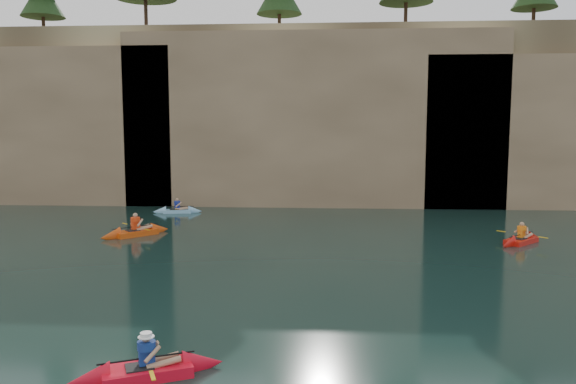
{
  "coord_description": "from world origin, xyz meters",
  "views": [
    {
      "loc": [
        2.88,
        -13.66,
        5.1
      ],
      "look_at": [
        1.66,
        4.34,
        3.0
      ],
      "focal_mm": 35.0,
      "sensor_mm": 36.0,
      "label": 1
    }
  ],
  "objects": [
    {
      "name": "main_kayaker",
      "position": [
        -0.74,
        -2.92,
        0.16
      ],
      "size": [
        3.18,
        2.0,
        1.17
      ],
      "rotation": [
        0.0,
        0.0,
        0.43
      ],
      "color": "red",
      "rests_on": "ground"
    },
    {
      "name": "sea_cave_west",
      "position": [
        -18.0,
        21.95,
        2.0
      ],
      "size": [
        4.5,
        1.0,
        4.0
      ],
      "primitive_type": "cube",
      "color": "black",
      "rests_on": "ground"
    },
    {
      "name": "ground",
      "position": [
        0.0,
        0.0,
        0.0
      ],
      "size": [
        160.0,
        160.0,
        0.0
      ],
      "primitive_type": "plane",
      "color": "black",
      "rests_on": "ground"
    },
    {
      "name": "kayaker_orange",
      "position": [
        -6.05,
        11.81,
        0.16
      ],
      "size": [
        2.99,
        3.11,
        1.34
      ],
      "rotation": [
        0.0,
        0.0,
        0.82
      ],
      "color": "#DB480D",
      "rests_on": "ground"
    },
    {
      "name": "sea_cave_east",
      "position": [
        10.0,
        21.95,
        2.25
      ],
      "size": [
        5.0,
        1.0,
        4.5
      ],
      "primitive_type": "cube",
      "color": "black",
      "rests_on": "ground"
    },
    {
      "name": "cliff_slab_center",
      "position": [
        2.0,
        22.6,
        5.7
      ],
      "size": [
        24.0,
        2.4,
        11.4
      ],
      "primitive_type": "cube",
      "color": "#9C805E",
      "rests_on": "ground"
    },
    {
      "name": "kayaker_ltblue_mid",
      "position": [
        -5.95,
        18.87,
        0.14
      ],
      "size": [
        2.96,
        2.17,
        1.1
      ],
      "rotation": [
        0.0,
        0.0,
        0.18
      ],
      "color": "#89C2E6",
      "rests_on": "ground"
    },
    {
      "name": "cliff",
      "position": [
        0.0,
        30.0,
        6.0
      ],
      "size": [
        70.0,
        16.0,
        12.0
      ],
      "primitive_type": "cube",
      "color": "tan",
      "rests_on": "ground"
    },
    {
      "name": "sea_cave_center",
      "position": [
        -4.0,
        21.95,
        1.6
      ],
      "size": [
        3.5,
        1.0,
        3.2
      ],
      "primitive_type": "cube",
      "color": "black",
      "rests_on": "ground"
    },
    {
      "name": "kayaker_red_far",
      "position": [
        11.49,
        11.26,
        0.14
      ],
      "size": [
        2.76,
        2.77,
        1.18
      ],
      "rotation": [
        0.0,
        0.0,
        0.79
      ],
      "color": "red",
      "rests_on": "ground"
    }
  ]
}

